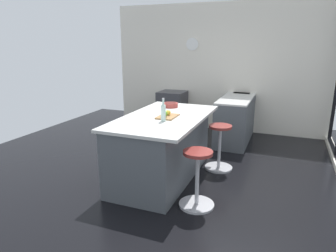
{
  "coord_description": "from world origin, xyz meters",
  "views": [
    {
      "loc": [
        4.0,
        1.54,
        1.96
      ],
      "look_at": [
        0.12,
        -0.0,
        0.81
      ],
      "focal_mm": 32.17,
      "sensor_mm": 36.0,
      "label": 1
    }
  ],
  "objects": [
    {
      "name": "interior_partition_left",
      "position": [
        -2.87,
        -0.0,
        1.42
      ],
      "size": [
        0.15,
        4.87,
        2.83
      ],
      "color": "silver",
      "rests_on": "ground_plane"
    },
    {
      "name": "stool_by_window",
      "position": [
        -0.51,
        0.63,
        0.34
      ],
      "size": [
        0.44,
        0.44,
        0.72
      ],
      "color": "#B7B7BC",
      "rests_on": "ground_plane"
    },
    {
      "name": "stool_middle",
      "position": [
        0.75,
        0.63,
        0.34
      ],
      "size": [
        0.44,
        0.44,
        0.72
      ],
      "color": "#B7B7BC",
      "rests_on": "ground_plane"
    },
    {
      "name": "ground_plane",
      "position": [
        0.0,
        0.0,
        0.0
      ],
      "size": [
        7.46,
        7.46,
        0.0
      ],
      "primitive_type": "plane",
      "color": "black"
    },
    {
      "name": "water_bottle",
      "position": [
        0.4,
        0.04,
        1.07
      ],
      "size": [
        0.06,
        0.06,
        0.31
      ],
      "color": "silver",
      "rests_on": "kitchen_island"
    },
    {
      "name": "cutting_board",
      "position": [
        0.17,
        0.01,
        0.96
      ],
      "size": [
        0.36,
        0.24,
        0.02
      ],
      "primitive_type": "cube",
      "color": "olive",
      "rests_on": "kitchen_island"
    },
    {
      "name": "fruit_bowl",
      "position": [
        -0.5,
        -0.21,
        0.99
      ],
      "size": [
        0.24,
        0.24,
        0.07
      ],
      "color": "#993833",
      "rests_on": "kitchen_island"
    },
    {
      "name": "sink_cabinet",
      "position": [
        -2.53,
        0.61,
        0.46
      ],
      "size": [
        2.42,
        0.6,
        1.18
      ],
      "color": "#4C5156",
      "rests_on": "ground_plane"
    },
    {
      "name": "apple_green",
      "position": [
        0.24,
        -0.01,
        1.02
      ],
      "size": [
        0.09,
        0.09,
        0.09
      ],
      "primitive_type": "sphere",
      "color": "#609E2D",
      "rests_on": "cutting_board"
    },
    {
      "name": "oven_range",
      "position": [
        -2.52,
        -0.95,
        0.44
      ],
      "size": [
        0.6,
        0.61,
        0.87
      ],
      "color": "#38383D",
      "rests_on": "ground_plane"
    },
    {
      "name": "apple_yellow",
      "position": [
        0.12,
        0.0,
        1.01
      ],
      "size": [
        0.07,
        0.07,
        0.07
      ],
      "primitive_type": "sphere",
      "color": "gold",
      "rests_on": "cutting_board"
    },
    {
      "name": "kitchen_island",
      "position": [
        0.12,
        -0.1,
        0.48
      ],
      "size": [
        1.98,
        1.11,
        0.95
      ],
      "color": "#4C5156",
      "rests_on": "ground_plane"
    }
  ]
}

